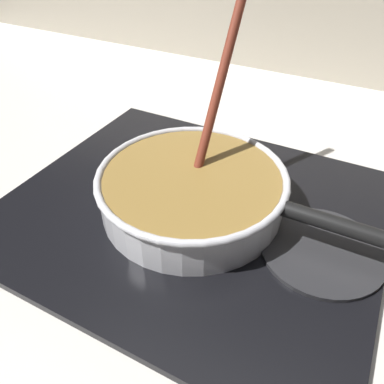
% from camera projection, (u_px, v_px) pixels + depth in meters
% --- Properties ---
extents(ground, '(2.40, 1.60, 0.04)m').
position_uv_depth(ground, '(96.00, 271.00, 0.53)').
color(ground, beige).
extents(hob_plate, '(0.56, 0.48, 0.01)m').
position_uv_depth(hob_plate, '(192.00, 210.00, 0.59)').
color(hob_plate, black).
rests_on(hob_plate, ground).
extents(burner_ring, '(0.18, 0.18, 0.01)m').
position_uv_depth(burner_ring, '(192.00, 205.00, 0.59)').
color(burner_ring, '#592D0C').
rests_on(burner_ring, hob_plate).
extents(spare_burner, '(0.17, 0.17, 0.01)m').
position_uv_depth(spare_burner, '(322.00, 250.00, 0.52)').
color(spare_burner, '#262628').
rests_on(spare_burner, hob_plate).
extents(cooking_pan, '(0.45, 0.30, 0.28)m').
position_uv_depth(cooking_pan, '(193.00, 189.00, 0.57)').
color(cooking_pan, silver).
rests_on(cooking_pan, hob_plate).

